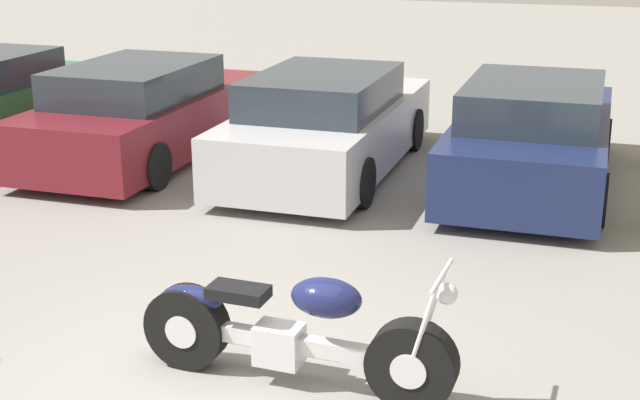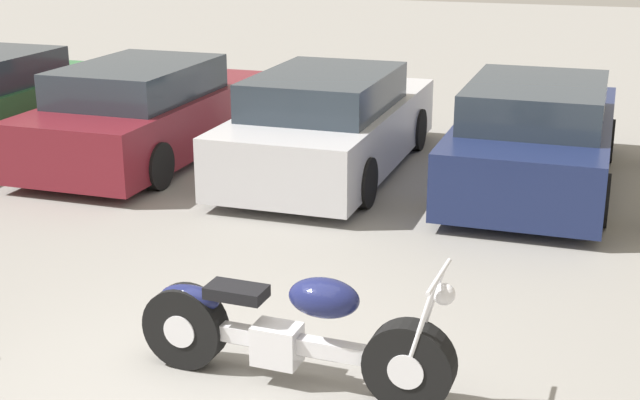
{
  "view_description": "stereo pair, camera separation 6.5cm",
  "coord_description": "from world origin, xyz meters",
  "px_view_note": "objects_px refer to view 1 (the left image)",
  "views": [
    {
      "loc": [
        2.49,
        -5.12,
        3.3
      ],
      "look_at": [
        0.16,
        2.09,
        0.85
      ],
      "focal_mm": 50.0,
      "sensor_mm": 36.0,
      "label": 1
    },
    {
      "loc": [
        2.56,
        -5.1,
        3.3
      ],
      "look_at": [
        0.16,
        2.09,
        0.85
      ],
      "focal_mm": 50.0,
      "sensor_mm": 36.0,
      "label": 2
    }
  ],
  "objects_px": {
    "motorcycle": "(291,333)",
    "parked_car_maroon": "(145,113)",
    "parked_car_silver": "(327,125)",
    "parked_car_navy": "(533,136)"
  },
  "relations": [
    {
      "from": "motorcycle",
      "to": "parked_car_maroon",
      "type": "xyz_separation_m",
      "value": [
        -4.09,
        5.36,
        0.22
      ]
    },
    {
      "from": "parked_car_silver",
      "to": "parked_car_navy",
      "type": "height_order",
      "value": "same"
    },
    {
      "from": "motorcycle",
      "to": "parked_car_navy",
      "type": "bearing_deg",
      "value": 78.22
    },
    {
      "from": "parked_car_maroon",
      "to": "parked_car_silver",
      "type": "distance_m",
      "value": 2.64
    },
    {
      "from": "parked_car_navy",
      "to": "parked_car_silver",
      "type": "bearing_deg",
      "value": -176.19
    },
    {
      "from": "parked_car_silver",
      "to": "parked_car_maroon",
      "type": "bearing_deg",
      "value": -177.33
    },
    {
      "from": "parked_car_silver",
      "to": "parked_car_navy",
      "type": "distance_m",
      "value": 2.64
    },
    {
      "from": "motorcycle",
      "to": "parked_car_silver",
      "type": "relative_size",
      "value": 0.53
    },
    {
      "from": "parked_car_maroon",
      "to": "parked_car_navy",
      "type": "xyz_separation_m",
      "value": [
        5.27,
        0.3,
        0.0
      ]
    },
    {
      "from": "motorcycle",
      "to": "parked_car_maroon",
      "type": "relative_size",
      "value": 0.53
    }
  ]
}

